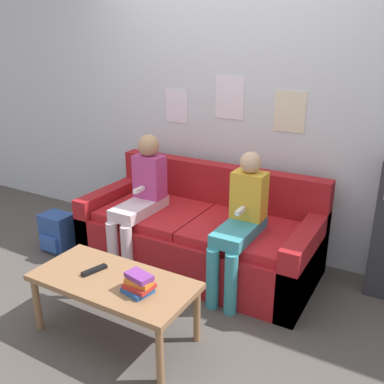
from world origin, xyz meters
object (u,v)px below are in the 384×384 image
coffee_table (114,285)px  person_left (141,195)px  backpack (57,232)px  tv_remote (94,270)px  person_right (241,220)px  couch (200,235)px

coffee_table → person_left: person_left is taller
backpack → person_left: bearing=15.2°
person_left → backpack: size_ratio=3.15×
tv_remote → coffee_table: bearing=13.6°
person_left → tv_remote: person_left is taller
person_right → backpack: (-1.66, -0.20, -0.41)m
person_left → backpack: person_left is taller
person_right → tv_remote: 1.06m
couch → coffee_table: size_ratio=1.84×
person_left → person_right: 0.88m
tv_remote → backpack: 1.25m
person_left → tv_remote: 0.91m
person_right → backpack: person_right is taller
couch → tv_remote: size_ratio=10.84×
coffee_table → tv_remote: size_ratio=5.89×
couch → person_left: bearing=-156.0°
person_left → person_right: (0.88, -0.01, -0.02)m
coffee_table → tv_remote: bearing=177.0°
couch → tv_remote: 1.08m
coffee_table → person_right: (0.46, 0.86, 0.21)m
backpack → couch: bearing=18.5°
couch → backpack: bearing=-161.5°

